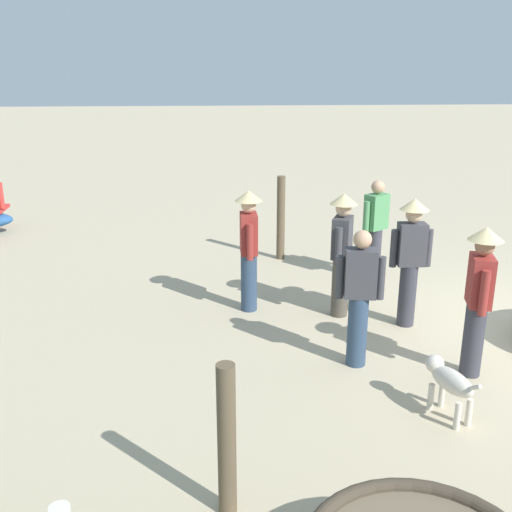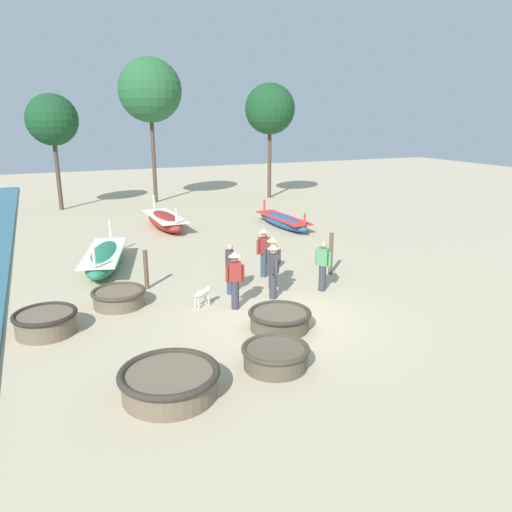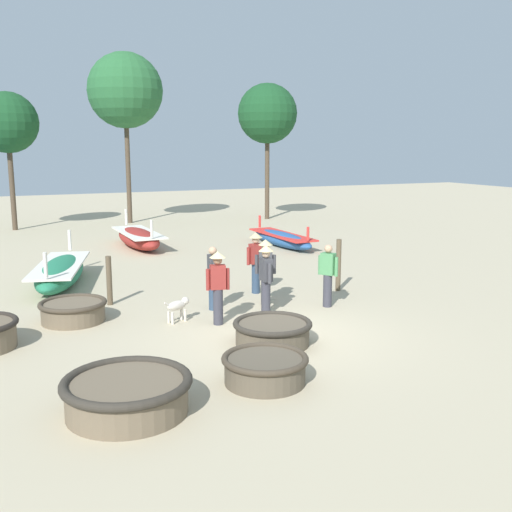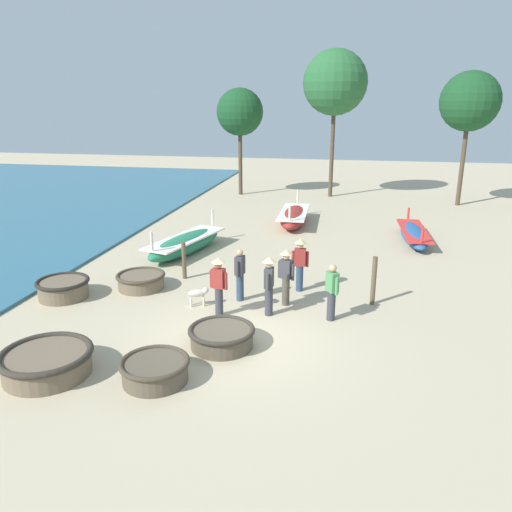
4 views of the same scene
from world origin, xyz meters
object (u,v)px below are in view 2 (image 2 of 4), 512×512
long_boat_blue_hull (283,221)px  fisherman_hauling (323,265)px  fisherman_standing_right (272,259)px  mooring_post_shoreline (331,254)px  fisherman_with_hat (235,276)px  dog (203,294)px  coracle_upturned (119,297)px  tree_left_mid (150,91)px  coracle_nearest (275,356)px  long_boat_red_hull (105,258)px  long_boat_white_hull (165,221)px  tree_rightmost (52,120)px  fisherman_crouching (230,267)px  coracle_front_left (170,381)px  fisherman_standing_left (273,268)px  coracle_far_right (280,319)px  coracle_front_right (46,322)px  mooring_post_inland (146,270)px  fisherman_by_coracle (264,249)px  tree_leftmost (270,109)px

long_boat_blue_hull → fisherman_hauling: 9.12m
fisherman_standing_right → mooring_post_shoreline: size_ratio=1.16×
fisherman_with_hat → dog: size_ratio=2.56×
coracle_upturned → mooring_post_shoreline: 7.11m
long_boat_blue_hull → tree_left_mid: bearing=112.3°
coracle_nearest → long_boat_red_hull: long_boat_red_hull is taller
coracle_upturned → long_boat_white_hull: bearing=68.7°
fisherman_with_hat → mooring_post_shoreline: 4.46m
coracle_upturned → tree_rightmost: bearing=92.0°
fisherman_standing_right → tree_rightmost: size_ratio=0.26×
tree_rightmost → fisherman_crouching: bearing=-77.2°
coracle_front_left → fisherman_standing_left: fisherman_standing_left is taller
coracle_far_right → fisherman_hauling: bearing=39.4°
coracle_front_right → mooring_post_inland: bearing=37.6°
coracle_upturned → fisherman_standing_left: (4.28, -1.23, 0.69)m
dog → mooring_post_shoreline: 5.03m
coracle_nearest → tree_left_mid: 23.13m
fisherman_crouching → dog: (-1.08, -0.64, -0.46)m
fisherman_crouching → coracle_far_right: bearing=-85.8°
coracle_nearest → fisherman_hauling: 5.17m
mooring_post_shoreline → mooring_post_inland: size_ratio=1.15×
fisherman_crouching → tree_left_mid: tree_left_mid is taller
long_boat_blue_hull → long_boat_white_hull: 5.67m
coracle_front_left → fisherman_hauling: (5.84, 4.00, 0.53)m
coracle_front_left → long_boat_white_hull: size_ratio=0.46×
dog → mooring_post_shoreline: (4.90, 1.08, 0.35)m
fisherman_hauling → fisherman_with_hat: fisherman_with_hat is taller
coracle_front_left → fisherman_hauling: size_ratio=1.26×
dog → mooring_post_shoreline: bearing=12.5°
coracle_front_left → long_boat_white_hull: bearing=76.4°
fisherman_standing_left → coracle_upturned: bearing=163.9°
tree_left_mid → long_boat_red_hull: bearing=-110.2°
fisherman_by_coracle → fisherman_standing_left: size_ratio=1.00×
fisherman_standing_right → mooring_post_inland: size_ratio=1.34×
fisherman_standing_left → fisherman_with_hat: 1.36m
tree_leftmost → long_boat_white_hull: bearing=-143.4°
coracle_upturned → coracle_nearest: size_ratio=1.03×
fisherman_with_hat → fisherman_standing_left: bearing=13.2°
coracle_far_right → fisherman_standing_right: fisherman_standing_right is taller
long_boat_blue_hull → fisherman_with_hat: bearing=-124.0°
fisherman_standing_right → coracle_nearest: bearing=-114.8°
coracle_far_right → fisherman_standing_right: size_ratio=0.96×
coracle_upturned → coracle_front_right: size_ratio=0.98×
long_boat_white_hull → fisherman_by_coracle: 8.74m
dog → tree_rightmost: 18.46m
coracle_front_right → fisherman_standing_left: 6.28m
fisherman_hauling → tree_rightmost: tree_rightmost is taller
coracle_front_right → fisherman_standing_left: size_ratio=0.93×
coracle_front_right → coracle_front_left: bearing=-62.7°
fisherman_standing_left → mooring_post_shoreline: fisherman_standing_left is taller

